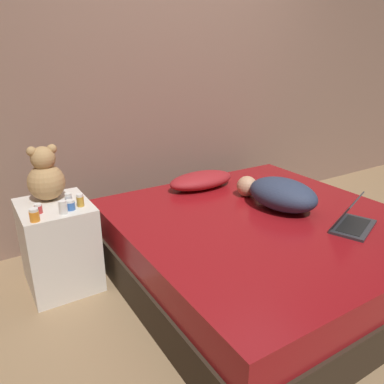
% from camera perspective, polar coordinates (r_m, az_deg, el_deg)
% --- Properties ---
extents(ground_plane, '(12.00, 12.00, 0.00)m').
position_cam_1_polar(ground_plane, '(2.67, 10.26, -12.51)').
color(ground_plane, '#937551').
extents(wall_back, '(8.00, 0.06, 2.60)m').
position_cam_1_polar(wall_back, '(3.22, -3.06, 18.00)').
color(wall_back, '#846656').
rests_on(wall_back, ground_plane).
extents(bed, '(1.77, 1.82, 0.45)m').
position_cam_1_polar(bed, '(2.56, 10.57, -8.36)').
color(bed, '#2D2319').
rests_on(bed, ground_plane).
extents(nightstand, '(0.42, 0.48, 0.56)m').
position_cam_1_polar(nightstand, '(2.57, -19.59, -7.60)').
color(nightstand, silver).
rests_on(nightstand, ground_plane).
extents(pillow, '(0.54, 0.27, 0.13)m').
position_cam_1_polar(pillow, '(2.91, 1.42, 1.81)').
color(pillow, maroon).
rests_on(pillow, bed).
extents(person_lying, '(0.41, 0.66, 0.21)m').
position_cam_1_polar(person_lying, '(2.60, 13.16, -0.23)').
color(person_lying, '#2D3851').
rests_on(person_lying, bed).
extents(laptop, '(0.38, 0.31, 0.19)m').
position_cam_1_polar(laptop, '(2.46, 23.06, -4.02)').
color(laptop, '#333338').
rests_on(laptop, bed).
extents(teddy_bear, '(0.23, 0.23, 0.35)m').
position_cam_1_polar(teddy_bear, '(2.50, -21.41, 2.21)').
color(teddy_bear, tan).
rests_on(teddy_bear, nightstand).
extents(bottle_amber, '(0.04, 0.04, 0.08)m').
position_cam_1_polar(bottle_amber, '(2.36, -16.68, -1.21)').
color(bottle_amber, gold).
rests_on(bottle_amber, nightstand).
extents(bottle_white, '(0.05, 0.05, 0.08)m').
position_cam_1_polar(bottle_white, '(2.28, -19.05, -2.24)').
color(bottle_white, white).
rests_on(bottle_white, nightstand).
extents(bottle_orange, '(0.05, 0.05, 0.08)m').
position_cam_1_polar(bottle_orange, '(2.24, -22.90, -3.25)').
color(bottle_orange, orange).
rests_on(bottle_orange, nightstand).
extents(bottle_blue, '(0.05, 0.05, 0.06)m').
position_cam_1_polar(bottle_blue, '(2.33, -18.04, -1.90)').
color(bottle_blue, '#3866B2').
rests_on(bottle_blue, nightstand).
extents(bottle_red, '(0.05, 0.05, 0.06)m').
position_cam_1_polar(bottle_red, '(2.35, -22.39, -2.35)').
color(bottle_red, '#B72D2D').
rests_on(bottle_red, nightstand).
extents(bottle_clear, '(0.04, 0.04, 0.07)m').
position_cam_1_polar(bottle_clear, '(2.43, -18.30, -0.96)').
color(bottle_clear, silver).
rests_on(bottle_clear, nightstand).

